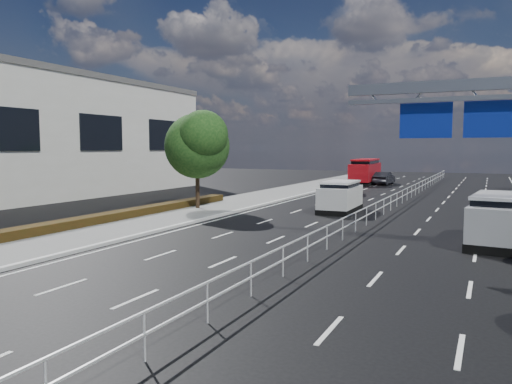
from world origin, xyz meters
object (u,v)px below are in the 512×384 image
at_px(white_minivan, 340,197).
at_px(red_bus, 365,171).
at_px(near_car_silver, 350,187).
at_px(near_car_dark, 384,178).
at_px(silver_minivan, 501,220).

distance_m(white_minivan, red_bus, 27.42).
bearing_deg(near_car_silver, near_car_dark, -97.23).
distance_m(near_car_dark, silver_minivan, 36.37).
bearing_deg(silver_minivan, near_car_silver, 126.04).
bearing_deg(white_minivan, near_car_dark, 93.43).
height_order(white_minivan, near_car_silver, white_minivan).
distance_m(white_minivan, silver_minivan, 12.42).
distance_m(red_bus, silver_minivan, 37.82).
xyz_separation_m(red_bus, near_car_silver, (2.05, -14.77, -0.83)).
relative_size(white_minivan, red_bus, 0.48).
relative_size(white_minivan, near_car_dark, 1.06).
relative_size(white_minivan, silver_minivan, 0.85).
bearing_deg(near_car_dark, silver_minivan, 111.72).
distance_m(white_minivan, near_car_silver, 12.52).
bearing_deg(red_bus, near_car_dark, -19.77).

